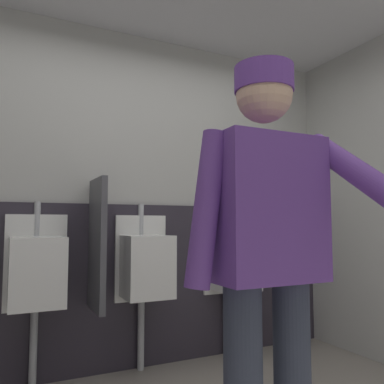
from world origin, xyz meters
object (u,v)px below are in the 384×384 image
(urinal_middle, at_px, (145,266))
(person, at_px, (268,247))
(urinal_left, at_px, (37,271))
(urinal_right, at_px, (232,261))

(urinal_middle, height_order, person, person)
(person, bearing_deg, urinal_left, 113.54)
(urinal_left, bearing_deg, person, -66.46)
(urinal_left, relative_size, person, 0.73)
(urinal_left, xyz_separation_m, person, (0.69, -1.58, 0.22))
(urinal_left, xyz_separation_m, urinal_right, (1.50, 0.00, 0.00))
(urinal_left, relative_size, urinal_right, 1.00)
(urinal_middle, relative_size, urinal_right, 1.00)
(urinal_middle, xyz_separation_m, person, (-0.06, -1.58, 0.22))
(urinal_middle, distance_m, person, 1.59)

